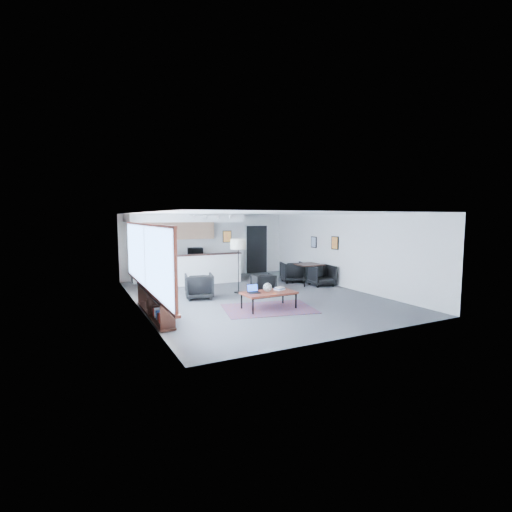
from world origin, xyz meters
name	(u,v)px	position (x,y,z in m)	size (l,w,h in m)	color
room	(254,255)	(0.00, 0.00, 1.30)	(7.02, 9.02, 2.62)	#4D4D50
window	(145,259)	(-3.46, -0.90, 1.46)	(0.10, 5.95, 1.66)	#8CBFFF
console	(155,304)	(-3.30, -1.05, 0.33)	(0.35, 3.00, 0.80)	black
kitchenette	(184,246)	(-1.20, 3.71, 1.38)	(4.20, 1.96, 2.60)	white
doorway	(256,249)	(2.30, 4.42, 1.07)	(1.10, 0.12, 2.15)	black
track_light	(212,216)	(-0.59, 2.20, 2.53)	(1.60, 0.07, 0.15)	silver
wall_art_lower	(335,243)	(3.47, 0.40, 1.55)	(0.03, 0.38, 0.48)	black
wall_art_upper	(314,242)	(3.47, 1.70, 1.50)	(0.03, 0.34, 0.44)	black
kilim_rug	(269,309)	(-0.37, -1.64, 0.01)	(2.68, 2.10, 0.01)	#543042
coffee_table	(269,293)	(-0.37, -1.64, 0.43)	(1.45, 0.81, 0.47)	maroon
laptop	(253,290)	(-0.79, -1.54, 0.53)	(0.33, 0.28, 0.22)	black
ceramic_pot	(268,287)	(-0.40, -1.62, 0.59)	(0.24, 0.24, 0.24)	gray
book_stack	(280,289)	(0.02, -1.54, 0.51)	(0.32, 0.29, 0.08)	silver
coaster	(275,293)	(-0.31, -1.87, 0.47)	(0.11, 0.11, 0.01)	#E5590C
armchair_left	(199,285)	(-1.66, 0.45, 0.42)	(0.82, 0.77, 0.84)	black
armchair_right	(263,282)	(0.48, 0.30, 0.35)	(0.68, 0.64, 0.70)	black
floor_lamp	(238,246)	(-0.22, 0.72, 1.54)	(0.54, 0.54, 1.78)	black
dining_table	(308,266)	(2.70, 0.97, 0.70)	(0.92, 0.92, 0.76)	black
dining_chair_near	(321,276)	(3.00, 0.53, 0.35)	(0.69, 0.64, 0.71)	black
dining_chair_far	(293,273)	(2.46, 1.64, 0.36)	(0.71, 0.66, 0.73)	black
microwave	(195,251)	(-0.61, 4.15, 1.13)	(0.58, 0.32, 0.40)	black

